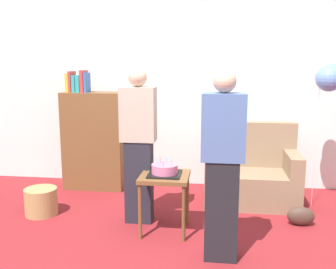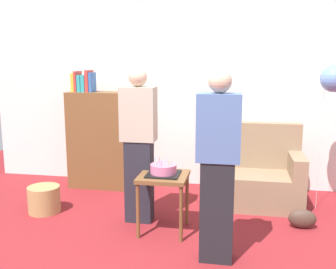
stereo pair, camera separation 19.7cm
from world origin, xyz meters
TOP-DOWN VIEW (x-y plane):
  - ground_plane at (0.00, 0.00)m, footprint 8.00×8.00m
  - wall_back at (0.00, 2.05)m, footprint 6.00×0.10m
  - couch at (0.74, 1.38)m, footprint 1.10×0.70m
  - bookshelf at (-1.33, 1.66)m, footprint 0.80×0.36m
  - side_table at (-0.18, 0.40)m, footprint 0.48×0.48m
  - birthday_cake at (-0.18, 0.40)m, footprint 0.32×0.32m
  - person_blowing_candles at (-0.49, 0.62)m, footprint 0.36×0.22m
  - person_holding_cake at (0.38, -0.08)m, footprint 0.36×0.22m
  - wicker_basket at (-1.62, 0.65)m, footprint 0.36×0.36m
  - handbag at (1.21, 0.72)m, footprint 0.28×0.14m
  - balloon_bunch at (1.56, 1.31)m, footprint 0.33×0.39m

SIDE VIEW (x-z plane):
  - ground_plane at x=0.00m, z-range 0.00..0.00m
  - handbag at x=1.21m, z-range 0.00..0.20m
  - wicker_basket at x=-1.62m, z-range 0.00..0.30m
  - couch at x=0.74m, z-range -0.14..0.82m
  - side_table at x=-0.18m, z-range 0.21..0.80m
  - birthday_cake at x=-0.18m, z-range 0.56..0.73m
  - bookshelf at x=-1.33m, z-range -0.12..1.47m
  - person_blowing_candles at x=-0.49m, z-range 0.02..1.65m
  - person_holding_cake at x=0.38m, z-range 0.02..1.65m
  - wall_back at x=0.00m, z-range 0.00..2.70m
  - balloon_bunch at x=1.56m, z-range 0.69..2.36m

